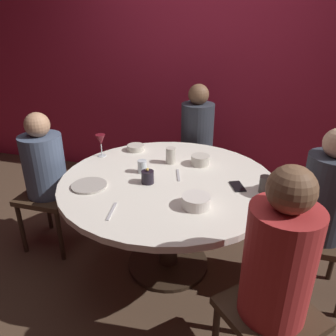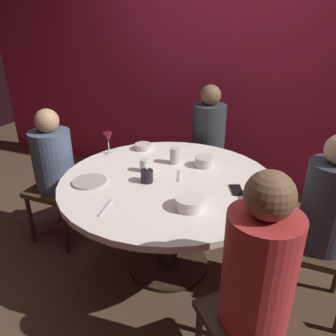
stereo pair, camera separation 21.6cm
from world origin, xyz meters
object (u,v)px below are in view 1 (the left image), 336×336
seated_diner_right (325,201)px  cup_by_right_diner (171,156)px  candle_holder (148,177)px  cell_phone (237,186)px  bowl_salad_center (200,160)px  dining_table (168,196)px  seated_diner_front_right (278,265)px  dinner_plate (89,186)px  cup_by_left_diner (142,166)px  seated_diner_left (44,167)px  bowl_small_white (136,148)px  wine_glass (101,141)px  cup_near_candle (265,184)px  seated_diner_back (197,133)px  bowl_serving_large (196,201)px

seated_diner_right → cup_by_right_diner: seated_diner_right is taller
candle_holder → cell_phone: bearing=10.3°
seated_diner_right → bowl_salad_center: seated_diner_right is taller
dining_table → seated_diner_front_right: (0.69, -0.69, 0.15)m
dinner_plate → cup_by_left_diner: cup_by_left_diner is taller
seated_diner_left → bowl_small_white: seated_diner_left is taller
seated_diner_right → candle_holder: bearing=4.8°
seated_diner_right → candle_holder: size_ratio=11.02×
candle_holder → wine_glass: wine_glass is taller
seated_diner_front_right → cup_by_right_diner: size_ratio=10.14×
seated_diner_front_right → candle_holder: size_ratio=11.41×
cup_near_candle → cell_phone: bearing=171.9°
dining_table → cell_phone: size_ratio=10.34×
dining_table → cup_by_right_diner: 0.33m
seated_diner_left → cell_phone: seated_diner_left is taller
seated_diner_left → candle_holder: size_ratio=10.48×
candle_holder → dinner_plate: 0.38m
seated_diner_left → bowl_salad_center: seated_diner_left is taller
seated_diner_front_right → cup_near_candle: 0.69m
dinner_plate → cup_near_candle: bearing=12.2°
seated_diner_right → cup_by_right_diner: size_ratio=9.79×
cup_by_right_diner → seated_diner_back: bearing=85.8°
cup_by_right_diner → candle_holder: bearing=-99.4°
dinner_plate → cup_near_candle: 1.11m
cup_by_right_diner → bowl_small_white: bearing=154.0°
seated_diner_right → dinner_plate: size_ratio=5.15×
dining_table → cup_near_candle: 0.65m
cell_phone → bowl_small_white: bearing=-49.7°
candle_holder → bowl_serving_large: candle_holder is taller
seated_diner_back → bowl_serving_large: size_ratio=7.12×
cup_near_candle → seated_diner_front_right: bearing=-84.2°
seated_diner_right → bowl_serving_large: bearing=22.2°
dining_table → seated_diner_front_right: size_ratio=1.20×
dining_table → seated_diner_front_right: seated_diner_front_right is taller
seated_diner_front_right → cell_phone: size_ratio=8.62×
seated_diner_right → seated_diner_back: bearing=-45.1°
seated_diner_back → bowl_serving_large: (0.25, -1.28, 0.03)m
cup_by_left_diner → cup_by_right_diner: 0.26m
candle_holder → dinner_plate: (-0.34, -0.15, -0.04)m
seated_diner_left → bowl_small_white: 0.71m
cell_phone → dining_table: bearing=-22.3°
dinner_plate → bowl_small_white: bearing=85.1°
cell_phone → bowl_serving_large: 0.37m
seated_diner_back → bowl_small_white: 0.68m
dinner_plate → cup_near_candle: size_ratio=2.13×
seated_diner_back → cup_near_candle: (0.62, -1.00, 0.05)m
seated_diner_back → candle_holder: (-0.11, -1.08, 0.04)m
wine_glass → dining_table: bearing=-21.7°
dining_table → bowl_serving_large: bowl_serving_large is taller
bowl_small_white → cup_by_left_diner: 0.43m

